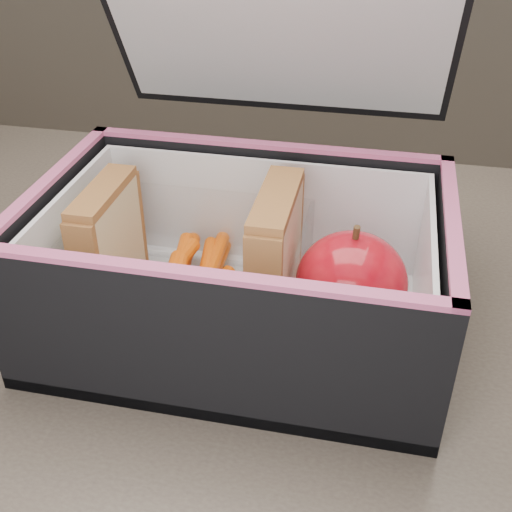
% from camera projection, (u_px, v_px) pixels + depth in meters
% --- Properties ---
extents(kitchen_table, '(1.20, 0.80, 0.75)m').
position_uv_depth(kitchen_table, '(264.00, 448.00, 0.53)').
color(kitchen_table, '#64584B').
rests_on(kitchen_table, ground).
extents(lunch_bag, '(0.31, 0.30, 0.29)m').
position_uv_depth(lunch_bag, '(242.00, 256.00, 0.49)').
color(lunch_bag, black).
rests_on(lunch_bag, kitchen_table).
extents(plastic_tub, '(0.18, 0.13, 0.07)m').
position_uv_depth(plastic_tub, '(191.00, 266.00, 0.51)').
color(plastic_tub, white).
rests_on(plastic_tub, lunch_bag).
extents(sandwich_left, '(0.02, 0.09, 0.10)m').
position_uv_depth(sandwich_left, '(109.00, 242.00, 0.51)').
color(sandwich_left, tan).
rests_on(sandwich_left, plastic_tub).
extents(sandwich_right, '(0.03, 0.09, 0.10)m').
position_uv_depth(sandwich_right, '(275.00, 256.00, 0.48)').
color(sandwich_right, tan).
rests_on(sandwich_right, plastic_tub).
extents(carrot_sticks, '(0.06, 0.16, 0.03)m').
position_uv_depth(carrot_sticks, '(191.00, 283.00, 0.52)').
color(carrot_sticks, '#CF3E01').
rests_on(carrot_sticks, plastic_tub).
extents(paper_napkin, '(0.09, 0.09, 0.01)m').
position_uv_depth(paper_napkin, '(348.00, 325.00, 0.50)').
color(paper_napkin, white).
rests_on(paper_napkin, lunch_bag).
extents(red_apple, '(0.10, 0.10, 0.09)m').
position_uv_depth(red_apple, '(351.00, 283.00, 0.47)').
color(red_apple, '#9B0212').
rests_on(red_apple, paper_napkin).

